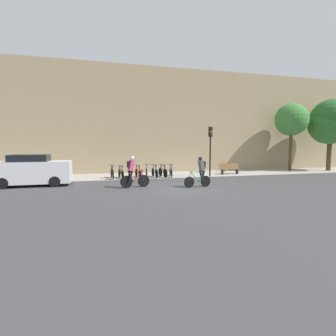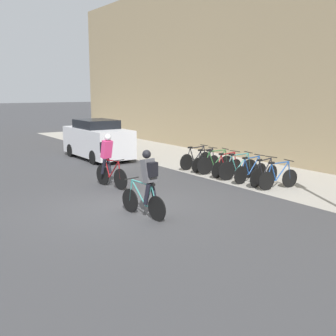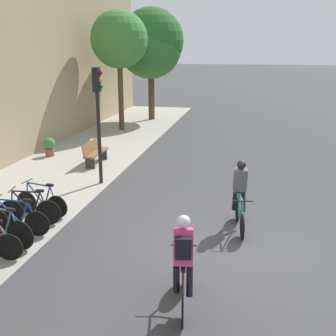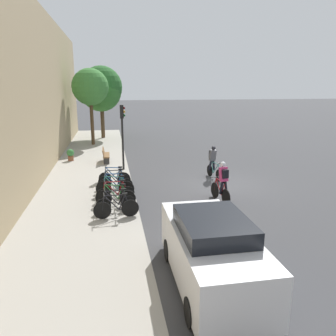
{
  "view_description": "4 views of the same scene",
  "coord_description": "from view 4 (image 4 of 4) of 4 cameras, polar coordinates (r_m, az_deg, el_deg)",
  "views": [
    {
      "loc": [
        -4.56,
        -13.73,
        2.4
      ],
      "look_at": [
        0.05,
        3.53,
        0.84
      ],
      "focal_mm": 28.0,
      "sensor_mm": 36.0,
      "label": 1
    },
    {
      "loc": [
        9.91,
        -5.29,
        3.23
      ],
      "look_at": [
        -0.02,
        1.52,
        0.99
      ],
      "focal_mm": 45.0,
      "sensor_mm": 36.0,
      "label": 2
    },
    {
      "loc": [
        -8.94,
        -0.09,
        4.42
      ],
      "look_at": [
        0.56,
        1.86,
        1.6
      ],
      "focal_mm": 45.0,
      "sensor_mm": 36.0,
      "label": 3
    },
    {
      "loc": [
        -15.32,
        5.48,
        4.85
      ],
      "look_at": [
        -0.05,
        2.79,
        0.94
      ],
      "focal_mm": 35.0,
      "sensor_mm": 36.0,
      "label": 4
    }
  ],
  "objects": [
    {
      "name": "ground",
      "position": [
        16.98,
        9.28,
        -2.65
      ],
      "size": [
        200.0,
        200.0,
        0.0
      ],
      "primitive_type": "plane",
      "color": "#3D3D3F"
    },
    {
      "name": "kerb_strip",
      "position": [
        16.12,
        -14.08,
        -3.79
      ],
      "size": [
        44.0,
        4.5,
        0.01
      ],
      "primitive_type": "cube",
      "color": "#A39E93",
      "rests_on": "ground"
    },
    {
      "name": "building_facade",
      "position": [
        15.8,
        -24.57,
        12.02
      ],
      "size": [
        44.0,
        0.6,
        9.22
      ],
      "primitive_type": "cube",
      "color": "#9E8966",
      "rests_on": "ground"
    },
    {
      "name": "cyclist_pink",
      "position": [
        13.95,
        9.47,
        -2.31
      ],
      "size": [
        1.7,
        0.52,
        1.79
      ],
      "color": "black",
      "rests_on": "ground"
    },
    {
      "name": "cyclist_grey",
      "position": [
        17.67,
        7.84,
        1.24
      ],
      "size": [
        1.7,
        0.53,
        1.76
      ],
      "color": "black",
      "rests_on": "ground"
    },
    {
      "name": "parked_bike_0",
      "position": [
        12.53,
        -8.98,
        -6.85
      ],
      "size": [
        0.46,
        1.71,
        0.97
      ],
      "color": "black",
      "rests_on": "ground"
    },
    {
      "name": "parked_bike_1",
      "position": [
        13.13,
        -9.03,
        -5.96
      ],
      "size": [
        0.46,
        1.59,
        0.94
      ],
      "color": "black",
      "rests_on": "ground"
    },
    {
      "name": "parked_bike_2",
      "position": [
        13.71,
        -9.1,
        -4.98
      ],
      "size": [
        0.46,
        1.65,
        0.98
      ],
      "color": "black",
      "rests_on": "ground"
    },
    {
      "name": "parked_bike_3",
      "position": [
        14.31,
        -9.14,
        -4.24
      ],
      "size": [
        0.46,
        1.66,
        0.94
      ],
      "color": "black",
      "rests_on": "ground"
    },
    {
      "name": "parked_bike_4",
      "position": [
        14.9,
        -9.2,
        -3.38
      ],
      "size": [
        0.46,
        1.71,
        0.99
      ],
      "color": "black",
      "rests_on": "ground"
    },
    {
      "name": "parked_bike_5",
      "position": [
        15.5,
        -9.23,
        -2.77
      ],
      "size": [
        0.46,
        1.67,
        0.95
      ],
      "color": "black",
      "rests_on": "ground"
    },
    {
      "name": "parked_bike_6",
      "position": [
        16.1,
        -9.28,
        -2.11
      ],
      "size": [
        0.46,
        1.59,
        0.96
      ],
      "color": "black",
      "rests_on": "ground"
    },
    {
      "name": "parked_bike_7",
      "position": [
        16.71,
        -9.31,
        -1.56
      ],
      "size": [
        0.46,
        1.58,
        0.94
      ],
      "color": "black",
      "rests_on": "ground"
    },
    {
      "name": "traffic_light_pole",
      "position": [
        19.21,
        -7.95,
        7.33
      ],
      "size": [
        0.26,
        0.3,
        3.79
      ],
      "color": "black",
      "rests_on": "ground"
    },
    {
      "name": "bench",
      "position": [
        21.75,
        -10.82,
        2.27
      ],
      "size": [
        1.68,
        0.44,
        0.89
      ],
      "color": "brown",
      "rests_on": "ground"
    },
    {
      "name": "parked_car",
      "position": [
        8.35,
        7.55,
        -14.28
      ],
      "size": [
        4.3,
        1.84,
        1.85
      ],
      "color": "silver",
      "rests_on": "ground"
    },
    {
      "name": "street_tree_0",
      "position": [
        28.18,
        -13.41,
        13.53
      ],
      "size": [
        2.98,
        2.98,
        6.25
      ],
      "color": "#4C3823",
      "rests_on": "ground"
    },
    {
      "name": "street_tree_1",
      "position": [
        31.88,
        -11.53,
        13.64
      ],
      "size": [
        3.86,
        3.86,
        6.66
      ],
      "color": "#4C3823",
      "rests_on": "ground"
    },
    {
      "name": "street_tree_2",
      "position": [
        31.78,
        -11.64,
        13.0
      ],
      "size": [
        3.8,
        3.8,
        6.29
      ],
      "color": "#4C3823",
      "rests_on": "ground"
    },
    {
      "name": "potted_plant",
      "position": [
        22.65,
        -16.62,
        2.31
      ],
      "size": [
        0.48,
        0.48,
        0.78
      ],
      "color": "brown",
      "rests_on": "ground"
    }
  ]
}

